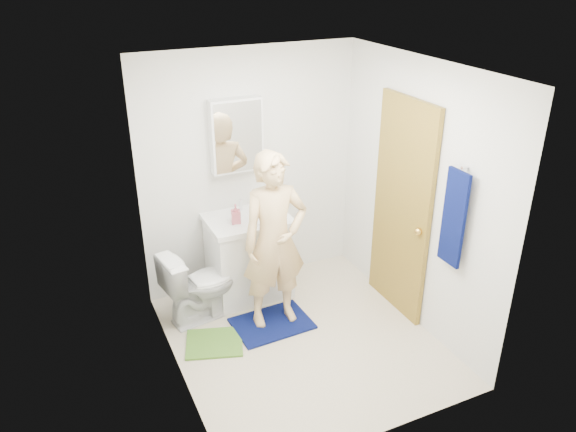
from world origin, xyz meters
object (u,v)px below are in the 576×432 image
object	(u,v)px
man	(275,241)
towel	(454,218)
toothbrush_cup	(273,205)
soap_dispenser	(236,214)
vanity_cabinet	(249,259)
toilet	(201,284)
medicine_cabinet	(236,135)

from	to	relation	value
man	towel	bearing A→B (deg)	-37.73
toothbrush_cup	soap_dispenser	bearing A→B (deg)	-163.21
vanity_cabinet	toilet	bearing A→B (deg)	-160.86
medicine_cabinet	soap_dispenser	distance (m)	0.73
soap_dispenser	toothbrush_cup	size ratio (longest dim) A/B	1.67
vanity_cabinet	toilet	world-z (taller)	vanity_cabinet
towel	toilet	size ratio (longest dim) A/B	1.11
medicine_cabinet	toothbrush_cup	xyz separation A→B (m)	(0.30, -0.16, -0.71)
towel	man	distance (m)	1.53
toilet	man	world-z (taller)	man
toilet	man	size ratio (longest dim) A/B	0.44
vanity_cabinet	toothbrush_cup	world-z (taller)	toothbrush_cup
medicine_cabinet	toilet	xyz separation A→B (m)	(-0.56, -0.42, -1.24)
medicine_cabinet	toilet	bearing A→B (deg)	-143.06
medicine_cabinet	toilet	size ratio (longest dim) A/B	0.98
medicine_cabinet	toothbrush_cup	size ratio (longest dim) A/B	6.22
vanity_cabinet	toilet	distance (m)	0.59
toothbrush_cup	vanity_cabinet	bearing A→B (deg)	-167.46
towel	man	size ratio (longest dim) A/B	0.49
towel	toilet	xyz separation A→B (m)	(-1.74, 1.29, -0.89)
towel	toothbrush_cup	bearing A→B (deg)	119.56
vanity_cabinet	medicine_cabinet	size ratio (longest dim) A/B	1.14
towel	soap_dispenser	bearing A→B (deg)	132.93
vanity_cabinet	toothbrush_cup	bearing A→B (deg)	12.54
vanity_cabinet	toothbrush_cup	size ratio (longest dim) A/B	7.10
medicine_cabinet	soap_dispenser	size ratio (longest dim) A/B	3.73
towel	man	bearing A→B (deg)	140.25
toothbrush_cup	medicine_cabinet	bearing A→B (deg)	152.19
vanity_cabinet	towel	world-z (taller)	towel
soap_dispenser	man	xyz separation A→B (m)	(0.19, -0.48, -0.10)
medicine_cabinet	vanity_cabinet	bearing A→B (deg)	-90.00
vanity_cabinet	soap_dispenser	bearing A→B (deg)	-154.78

